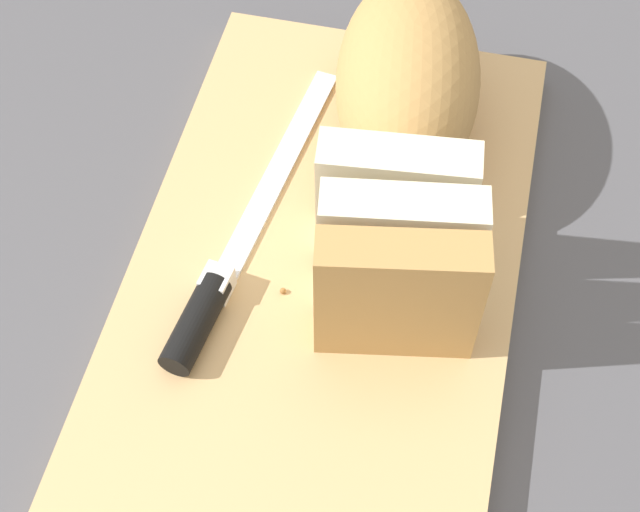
{
  "coord_description": "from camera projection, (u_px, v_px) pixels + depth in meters",
  "views": [
    {
      "loc": [
        0.33,
        0.07,
        0.56
      ],
      "look_at": [
        0.0,
        0.0,
        0.05
      ],
      "focal_mm": 53.6,
      "sensor_mm": 36.0,
      "label": 1
    }
  ],
  "objects": [
    {
      "name": "crumb_stray_left",
      "position": [
        283.0,
        291.0,
        0.63
      ],
      "size": [
        0.0,
        0.0,
        0.0
      ],
      "primitive_type": "sphere",
      "color": "#996633",
      "rests_on": "cutting_board"
    },
    {
      "name": "bread_loaf",
      "position": [
        405.0,
        125.0,
        0.64
      ],
      "size": [
        0.3,
        0.13,
        0.1
      ],
      "rotation": [
        0.0,
        0.0,
        0.12
      ],
      "color": "tan",
      "rests_on": "cutting_board"
    },
    {
      "name": "crumb_near_knife",
      "position": [
        377.0,
        337.0,
        0.61
      ],
      "size": [
        0.01,
        0.01,
        0.01
      ],
      "primitive_type": "sphere",
      "color": "#996633",
      "rests_on": "cutting_board"
    },
    {
      "name": "bread_knife",
      "position": [
        218.0,
        282.0,
        0.62
      ],
      "size": [
        0.28,
        0.06,
        0.02
      ],
      "rotation": [
        0.0,
        0.0,
        2.99
      ],
      "color": "silver",
      "rests_on": "cutting_board"
    },
    {
      "name": "crumb_stray_right",
      "position": [
        325.0,
        296.0,
        0.63
      ],
      "size": [
        0.0,
        0.0,
        0.0
      ],
      "primitive_type": "sphere",
      "color": "#996633",
      "rests_on": "cutting_board"
    },
    {
      "name": "crumb_near_loaf",
      "position": [
        424.0,
        274.0,
        0.63
      ],
      "size": [
        0.01,
        0.01,
        0.01
      ],
      "primitive_type": "sphere",
      "color": "#996633",
      "rests_on": "cutting_board"
    },
    {
      "name": "ground_plane",
      "position": [
        320.0,
        299.0,
        0.65
      ],
      "size": [
        3.0,
        3.0,
        0.0
      ],
      "primitive_type": "plane",
      "color": "#4C4C51"
    },
    {
      "name": "cutting_board",
      "position": [
        320.0,
        290.0,
        0.64
      ],
      "size": [
        0.48,
        0.27,
        0.02
      ],
      "primitive_type": "cube",
      "rotation": [
        0.0,
        0.0,
        -0.02
      ],
      "color": "tan",
      "rests_on": "ground_plane"
    }
  ]
}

